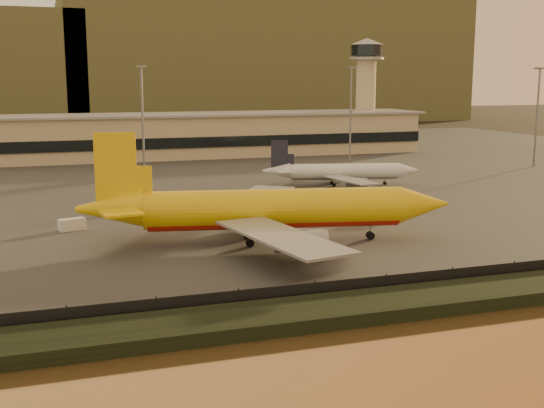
{
  "coord_description": "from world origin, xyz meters",
  "views": [
    {
      "loc": [
        -31.0,
        -74.2,
        22.46
      ],
      "look_at": [
        -2.22,
        12.0,
        5.9
      ],
      "focal_mm": 45.0,
      "sensor_mm": 36.0,
      "label": 1
    }
  ],
  "objects": [
    {
      "name": "ground",
      "position": [
        0.0,
        0.0,
        0.0
      ],
      "size": [
        900.0,
        900.0,
        0.0
      ],
      "primitive_type": "plane",
      "color": "black",
      "rests_on": "ground"
    },
    {
      "name": "embankment",
      "position": [
        0.0,
        -17.0,
        0.7
      ],
      "size": [
        320.0,
        7.0,
        1.4
      ],
      "primitive_type": "cube",
      "color": "black",
      "rests_on": "ground"
    },
    {
      "name": "tarmac",
      "position": [
        0.0,
        95.0,
        0.1
      ],
      "size": [
        320.0,
        220.0,
        0.2
      ],
      "primitive_type": "cube",
      "color": "#2D2D2D",
      "rests_on": "ground"
    },
    {
      "name": "perimeter_fence",
      "position": [
        0.0,
        -13.0,
        1.3
      ],
      "size": [
        300.0,
        0.05,
        2.2
      ],
      "primitive_type": "cube",
      "color": "black",
      "rests_on": "tarmac"
    },
    {
      "name": "terminal_building",
      "position": [
        -14.52,
        125.55,
        6.25
      ],
      "size": [
        202.0,
        25.0,
        12.6
      ],
      "color": "tan",
      "rests_on": "tarmac"
    },
    {
      "name": "control_tower",
      "position": [
        70.0,
        131.0,
        21.66
      ],
      "size": [
        11.2,
        11.2,
        35.5
      ],
      "color": "tan",
      "rests_on": "tarmac"
    },
    {
      "name": "apron_light_masts",
      "position": [
        15.0,
        75.0,
        15.7
      ],
      "size": [
        152.2,
        12.2,
        25.4
      ],
      "color": "slate",
      "rests_on": "tarmac"
    },
    {
      "name": "distant_hills",
      "position": [
        -20.74,
        340.0,
        31.39
      ],
      "size": [
        470.0,
        160.0,
        70.0
      ],
      "color": "brown",
      "rests_on": "ground"
    },
    {
      "name": "dhl_cargo_jet",
      "position": [
        -2.28,
        13.52,
        4.83
      ],
      "size": [
        51.65,
        49.85,
        15.49
      ],
      "rotation": [
        0.0,
        0.0,
        -0.2
      ],
      "color": "#DCB20B",
      "rests_on": "tarmac"
    },
    {
      "name": "white_narrowbody_jet",
      "position": [
        28.85,
        58.11,
        3.11
      ],
      "size": [
        33.66,
        32.29,
        9.75
      ],
      "rotation": [
        0.0,
        0.0,
        -0.23
      ],
      "color": "silver",
      "rests_on": "tarmac"
    },
    {
      "name": "gse_vehicle_yellow",
      "position": [
        19.88,
        22.14,
        1.14
      ],
      "size": [
        4.49,
        2.83,
        1.87
      ],
      "primitive_type": "cube",
      "rotation": [
        0.0,
        0.0,
        -0.25
      ],
      "color": "#DCB20B",
      "rests_on": "tarmac"
    },
    {
      "name": "gse_vehicle_white",
      "position": [
        -27.83,
        30.44,
        1.07
      ],
      "size": [
        4.22,
        2.81,
        1.74
      ],
      "primitive_type": "cube",
      "rotation": [
        0.0,
        0.0,
        0.3
      ],
      "color": "silver",
      "rests_on": "tarmac"
    }
  ]
}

